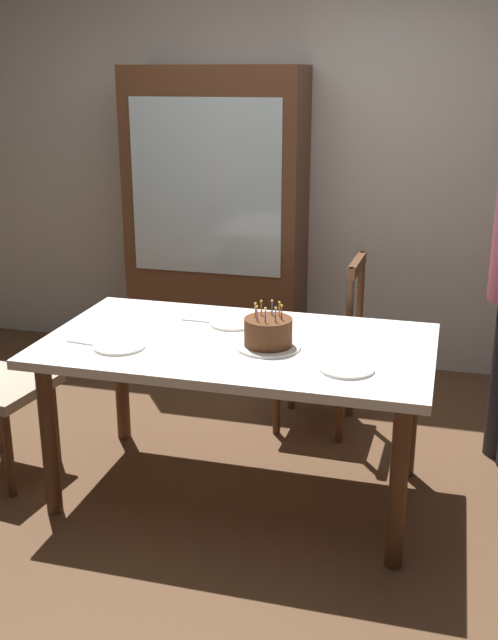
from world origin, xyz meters
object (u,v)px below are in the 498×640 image
(plate_near_guest, at_px, (347,368))
(chair_spindle_back, at_px, (322,347))
(dining_table, at_px, (238,359))
(birthday_cake, at_px, (268,334))
(plate_near_celebrant, at_px, (119,346))
(plate_far_side, at_px, (233,323))
(china_cabinet, at_px, (217,222))

(plate_near_guest, bearing_deg, chair_spindle_back, 104.84)
(dining_table, relative_size, birthday_cake, 6.01)
(plate_near_celebrant, bearing_deg, plate_near_guest, 0.00)
(plate_near_celebrant, height_order, plate_near_guest, same)
(dining_table, relative_size, chair_spindle_back, 1.77)
(birthday_cake, height_order, plate_near_celebrant, birthday_cake)
(plate_near_guest, xyz_separation_m, chair_spindle_back, (-0.27, 1.00, -0.29))
(plate_far_side, relative_size, plate_near_guest, 1.00)
(birthday_cake, distance_m, china_cabinet, 1.77)
(plate_far_side, xyz_separation_m, china_cabinet, (-0.50, 1.34, 0.20))
(dining_table, xyz_separation_m, plate_near_guest, (0.50, -0.21, 0.09))
(dining_table, height_order, plate_near_guest, plate_near_guest)
(plate_far_side, distance_m, plate_near_guest, 0.73)
(birthday_cake, relative_size, plate_near_celebrant, 1.27)
(plate_near_guest, distance_m, china_cabinet, 2.09)
(plate_far_side, bearing_deg, dining_table, -68.42)
(dining_table, xyz_separation_m, birthday_cake, (0.15, -0.05, 0.15))
(birthday_cake, height_order, china_cabinet, china_cabinet)
(dining_table, relative_size, plate_far_side, 7.65)
(birthday_cake, bearing_deg, plate_far_side, 131.51)
(plate_far_side, bearing_deg, chair_spindle_back, 60.88)
(plate_near_celebrant, height_order, chair_spindle_back, chair_spindle_back)
(plate_near_celebrant, relative_size, plate_near_guest, 1.00)
(china_cabinet, bearing_deg, plate_near_guest, -58.44)
(dining_table, distance_m, china_cabinet, 1.69)
(chair_spindle_back, bearing_deg, plate_near_guest, -75.16)
(birthday_cake, bearing_deg, china_cabinet, 114.43)
(plate_far_side, height_order, china_cabinet, china_cabinet)
(dining_table, height_order, plate_far_side, plate_far_side)
(plate_near_guest, xyz_separation_m, china_cabinet, (-1.09, 1.77, 0.20))
(plate_near_guest, height_order, chair_spindle_back, chair_spindle_back)
(plate_far_side, height_order, plate_near_guest, same)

